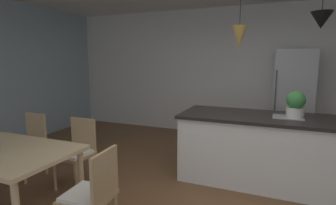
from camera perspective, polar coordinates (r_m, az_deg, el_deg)
wall_back_kitchen at (r=5.82m, az=16.64°, el=6.09°), size 10.00×0.12×2.70m
chair_far_right at (r=3.64m, az=-18.84°, el=-9.70°), size 0.40×0.40×0.87m
chair_far_left at (r=4.23m, az=-27.60°, el=-7.62°), size 0.42×0.42×0.87m
chair_kitchen_end at (r=2.52m, az=-15.81°, el=-18.19°), size 0.43×0.43×0.87m
kitchen_island at (r=3.78m, az=21.01°, el=-9.31°), size 2.34×0.90×0.91m
refrigerator at (r=5.44m, az=25.09°, el=0.67°), size 0.68×0.67×1.80m
pendant_over_island_main at (r=3.65m, az=14.98°, el=13.44°), size 0.19×0.19×0.93m
pendant_over_island_aux at (r=3.65m, az=29.92°, el=15.03°), size 0.24×0.24×0.73m
potted_plant_on_island at (r=3.65m, az=25.59°, el=-0.37°), size 0.22×0.22×0.34m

